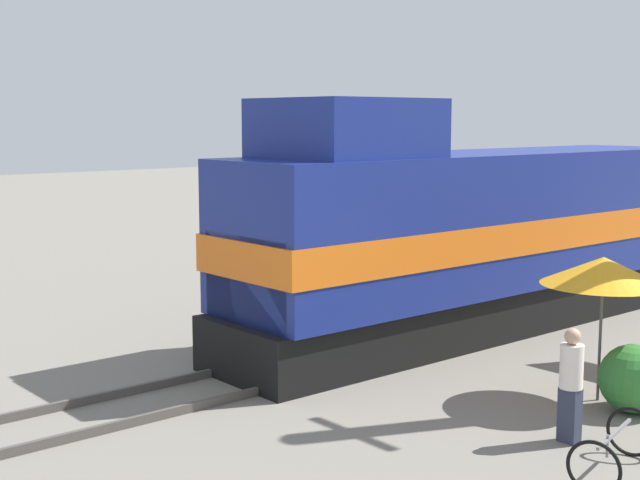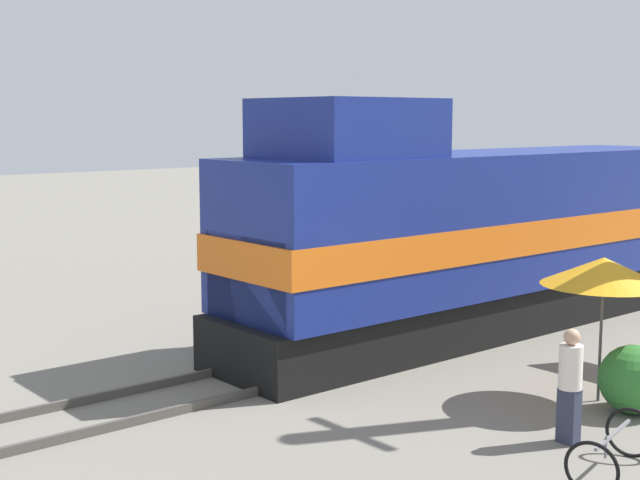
% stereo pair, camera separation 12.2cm
% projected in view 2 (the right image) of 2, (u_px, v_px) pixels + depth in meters
% --- Properties ---
extents(ground_plane, '(120.00, 120.00, 0.00)m').
position_uv_depth(ground_plane, '(410.00, 345.00, 18.58)').
color(ground_plane, slate).
extents(rail_near, '(0.08, 35.66, 0.15)m').
position_uv_depth(rail_near, '(386.00, 335.00, 19.11)').
color(rail_near, '#4C4742').
rests_on(rail_near, ground_plane).
extents(rail_far, '(0.08, 35.66, 0.15)m').
position_uv_depth(rail_far, '(436.00, 348.00, 18.02)').
color(rail_far, '#4C4742').
rests_on(rail_far, ground_plane).
extents(locomotive, '(2.87, 13.35, 5.06)m').
position_uv_depth(locomotive, '(470.00, 236.00, 19.43)').
color(locomotive, black).
rests_on(locomotive, ground_plane).
extents(vendor_umbrella, '(2.04, 2.04, 2.43)m').
position_uv_depth(vendor_umbrella, '(604.00, 271.00, 14.61)').
color(vendor_umbrella, '#4C4C4C').
rests_on(vendor_umbrella, ground_plane).
extents(shrub_cluster, '(1.11, 1.11, 1.11)m').
position_uv_depth(shrub_cluster, '(634.00, 379.00, 14.22)').
color(shrub_cluster, '#2D722D').
rests_on(shrub_cluster, ground_plane).
extents(person_bystander, '(0.34, 0.34, 1.70)m').
position_uv_depth(person_bystander, '(570.00, 382.00, 12.86)').
color(person_bystander, '#2D3347').
rests_on(person_bystander, ground_plane).
extents(bicycle, '(1.09, 1.76, 0.71)m').
position_uv_depth(bicycle, '(612.00, 449.00, 11.75)').
color(bicycle, black).
rests_on(bicycle, ground_plane).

